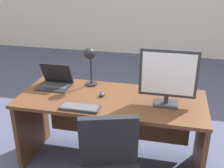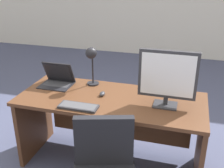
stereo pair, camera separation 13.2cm
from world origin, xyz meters
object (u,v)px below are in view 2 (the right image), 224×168
object	(u,v)px
keyboard	(78,106)
laptop	(58,78)
desk	(112,116)
monitor	(168,76)
mouse	(102,94)
desk_lamp	(91,58)

from	to	relation	value
keyboard	laptop	bearing A→B (deg)	133.43
desk	monitor	size ratio (longest dim) A/B	3.47
laptop	keyboard	world-z (taller)	laptop
mouse	desk_lamp	world-z (taller)	desk_lamp
desk	desk_lamp	xyz separation A→B (m)	(-0.26, 0.18, 0.50)
desk	monitor	distance (m)	0.69
keyboard	desk_lamp	distance (m)	0.56
monitor	desk	bearing A→B (deg)	171.74
desk	desk_lamp	size ratio (longest dim) A/B	4.34
mouse	keyboard	bearing A→B (deg)	-113.07
monitor	keyboard	size ratio (longest dim) A/B	1.46
keyboard	desk_lamp	xyz separation A→B (m)	(-0.05, 0.49, 0.27)
desk	laptop	distance (m)	0.67
desk_lamp	keyboard	bearing A→B (deg)	-83.71
laptop	keyboard	distance (m)	0.57
desk	mouse	distance (m)	0.25
laptop	desk_lamp	world-z (taller)	desk_lamp
monitor	desk_lamp	distance (m)	0.79
desk	keyboard	xyz separation A→B (m)	(-0.21, -0.31, 0.23)
desk_lamp	monitor	bearing A→B (deg)	-18.18
keyboard	desk_lamp	size ratio (longest dim) A/B	0.86
mouse	desk_lamp	xyz separation A→B (m)	(-0.17, 0.21, 0.26)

